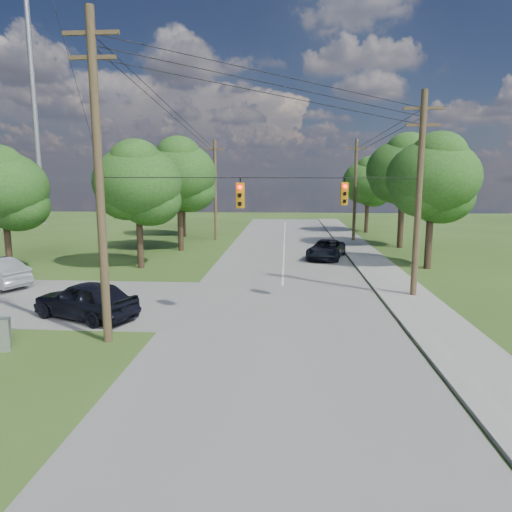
# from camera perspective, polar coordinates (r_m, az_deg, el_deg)

# --- Properties ---
(ground) EXTENTS (140.00, 140.00, 0.00)m
(ground) POSITION_cam_1_polar(r_m,az_deg,el_deg) (17.17, -3.81, -11.37)
(ground) COLOR #334F1A
(ground) RESTS_ON ground
(main_road) EXTENTS (10.00, 100.00, 0.03)m
(main_road) POSITION_cam_1_polar(r_m,az_deg,el_deg) (21.77, 3.21, -6.77)
(main_road) COLOR gray
(main_road) RESTS_ON ground
(sidewalk_east) EXTENTS (2.60, 100.00, 0.12)m
(sidewalk_east) POSITION_cam_1_polar(r_m,az_deg,el_deg) (22.71, 20.49, -6.57)
(sidewalk_east) COLOR #9F9D94
(sidewalk_east) RESTS_ON ground
(pole_sw) EXTENTS (2.00, 0.32, 12.00)m
(pole_sw) POSITION_cam_1_polar(r_m,az_deg,el_deg) (17.65, -19.04, 9.37)
(pole_sw) COLOR brown
(pole_sw) RESTS_ON ground
(pole_ne) EXTENTS (2.00, 0.32, 10.50)m
(pole_ne) POSITION_cam_1_polar(r_m,az_deg,el_deg) (24.83, 19.70, 7.47)
(pole_ne) COLOR brown
(pole_ne) RESTS_ON ground
(pole_north_e) EXTENTS (2.00, 0.32, 10.00)m
(pole_north_e) POSITION_cam_1_polar(r_m,az_deg,el_deg) (46.39, 12.28, 8.09)
(pole_north_e) COLOR brown
(pole_north_e) RESTS_ON ground
(pole_north_w) EXTENTS (2.00, 0.32, 10.00)m
(pole_north_w) POSITION_cam_1_polar(r_m,az_deg,el_deg) (46.46, -5.11, 8.27)
(pole_north_w) COLOR brown
(pole_north_w) RESTS_ON ground
(power_lines) EXTENTS (13.93, 29.62, 4.93)m
(power_lines) POSITION_cam_1_polar(r_m,az_deg,el_deg) (27.61, 2.48, 15.83)
(power_lines) COLOR black
(power_lines) RESTS_ON ground
(traffic_signals) EXTENTS (4.91, 3.27, 1.05)m
(traffic_signals) POSITION_cam_1_polar(r_m,az_deg,el_deg) (20.33, 4.92, 7.74)
(traffic_signals) COLOR #C7800B
(traffic_signals) RESTS_ON ground
(radio_mast) EXTENTS (0.70, 0.70, 45.00)m
(radio_mast) POSITION_cam_1_polar(r_m,az_deg,el_deg) (72.58, -26.37, 21.63)
(radio_mast) COLOR #999B9E
(radio_mast) RESTS_ON ground
(tree_w_near) EXTENTS (6.00, 6.00, 8.40)m
(tree_w_near) POSITION_cam_1_polar(r_m,az_deg,el_deg) (32.53, -14.59, 8.88)
(tree_w_near) COLOR #432E21
(tree_w_near) RESTS_ON ground
(tree_w_mid) EXTENTS (6.40, 6.40, 9.22)m
(tree_w_mid) POSITION_cam_1_polar(r_m,az_deg,el_deg) (39.97, -9.60, 10.06)
(tree_w_mid) COLOR #432E21
(tree_w_mid) RESTS_ON ground
(tree_w_far) EXTENTS (6.00, 6.00, 8.73)m
(tree_w_far) POSITION_cam_1_polar(r_m,az_deg,el_deg) (50.16, -9.18, 9.56)
(tree_w_far) COLOR #432E21
(tree_w_far) RESTS_ON ground
(tree_e_near) EXTENTS (6.20, 6.20, 8.81)m
(tree_e_near) POSITION_cam_1_polar(r_m,az_deg,el_deg) (33.37, 21.22, 9.12)
(tree_e_near) COLOR #432E21
(tree_e_near) RESTS_ON ground
(tree_e_mid) EXTENTS (6.60, 6.60, 9.64)m
(tree_e_mid) POSITION_cam_1_polar(r_m,az_deg,el_deg) (43.15, 17.95, 10.12)
(tree_e_mid) COLOR #432E21
(tree_e_mid) RESTS_ON ground
(tree_e_far) EXTENTS (5.80, 5.80, 8.32)m
(tree_e_far) POSITION_cam_1_polar(r_m,az_deg,el_deg) (54.69, 13.82, 9.05)
(tree_e_far) COLOR #432E21
(tree_e_far) RESTS_ON ground
(tree_cross_n) EXTENTS (5.60, 5.60, 7.91)m
(tree_cross_n) POSITION_cam_1_polar(r_m,az_deg,el_deg) (33.72, -29.07, 7.45)
(tree_cross_n) COLOR #432E21
(tree_cross_n) RESTS_ON ground
(car_cross_dark) EXTENTS (5.40, 3.82, 1.71)m
(car_cross_dark) POSITION_cam_1_polar(r_m,az_deg,el_deg) (21.61, -20.54, -5.11)
(car_cross_dark) COLOR black
(car_cross_dark) RESTS_ON cross_road
(car_main_north) EXTENTS (3.69, 5.69, 1.46)m
(car_main_north) POSITION_cam_1_polar(r_m,az_deg,el_deg) (35.92, 8.77, 0.83)
(car_main_north) COLOR black
(car_main_north) RESTS_ON main_road
(control_cabinet) EXTENTS (0.79, 0.69, 1.19)m
(control_cabinet) POSITION_cam_1_polar(r_m,az_deg,el_deg) (19.07, -29.31, -8.57)
(control_cabinet) COLOR #999B9E
(control_cabinet) RESTS_ON ground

